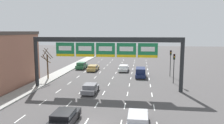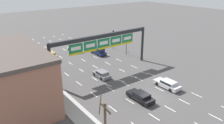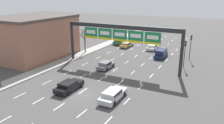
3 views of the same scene
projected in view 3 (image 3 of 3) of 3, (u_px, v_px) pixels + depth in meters
ground_plane at (79, 94)px, 29.26m from camera, size 220.00×220.00×0.00m
sidewalk_left at (20, 79)px, 34.20m from camera, size 2.80×110.00×0.15m
lane_dashes at (121, 66)px, 40.70m from camera, size 13.32×67.00×0.01m
sign_gantry at (120, 34)px, 38.38m from camera, size 21.95×0.70×7.67m
building_near at (37, 37)px, 45.19m from camera, size 10.41×16.35×8.48m
car_gold at (127, 44)px, 54.81m from camera, size 1.91×4.81×1.21m
car_silver at (113, 95)px, 27.37m from camera, size 1.91×4.82×1.33m
car_green at (119, 41)px, 57.82m from camera, size 1.85×4.08×1.51m
car_white at (152, 47)px, 52.15m from camera, size 1.96×4.52×1.31m
suv_navy at (161, 53)px, 45.75m from camera, size 1.89×4.82×1.72m
car_grey at (106, 65)px, 38.94m from camera, size 1.82×4.00×1.31m
car_black at (69, 86)px, 30.03m from camera, size 1.92×4.62×1.34m
traffic_light_near_gantry at (191, 42)px, 43.52m from camera, size 0.30×0.35×4.98m
traffic_light_mid_block at (185, 49)px, 38.96m from camera, size 0.30×0.35×4.85m
tree_bare_second at (85, 40)px, 48.64m from camera, size 1.91×1.91×5.49m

